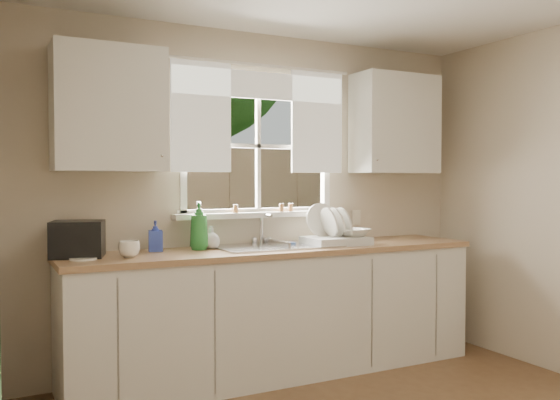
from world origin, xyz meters
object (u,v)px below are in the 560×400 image
dish_rack (335,236)px  soap_bottle_a (199,226)px  cup (129,249)px  black_appliance (78,239)px

dish_rack → soap_bottle_a: (-1.01, 0.15, 0.10)m
soap_bottle_a → cup: bearing=-142.5°
cup → soap_bottle_a: bearing=3.5°
dish_rack → cup: 1.53m
cup → black_appliance: (-0.28, 0.16, 0.06)m
soap_bottle_a → cup: soap_bottle_a is taller
black_appliance → cup: bearing=-13.6°
dish_rack → cup: bearing=-178.7°
dish_rack → black_appliance: bearing=176.0°
soap_bottle_a → black_appliance: bearing=-160.4°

